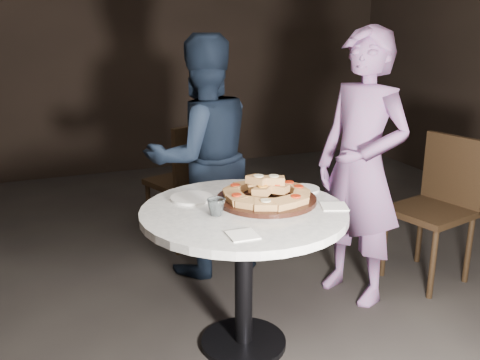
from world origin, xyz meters
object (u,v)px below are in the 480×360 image
object	(u,v)px
serving_board	(266,199)
chair_right	(440,198)
diner_teal	(361,168)
focaccia_pile	(267,190)
diner_navy	(202,158)
chair_far	(190,176)
water_glass	(216,207)
table	(244,236)

from	to	relation	value
serving_board	chair_right	xyz separation A→B (m)	(1.31, 0.23, -0.23)
serving_board	diner_teal	distance (m)	0.72
serving_board	focaccia_pile	world-z (taller)	focaccia_pile
chair_right	diner_navy	distance (m)	1.53
chair_far	chair_right	size ratio (longest dim) A/B	1.00
serving_board	diner_teal	bearing A→B (deg)	16.50
serving_board	chair_far	distance (m)	1.32
water_glass	chair_far	bearing A→B (deg)	78.96
chair_far	focaccia_pile	bearing A→B (deg)	70.82
chair_right	diner_teal	world-z (taller)	diner_teal
water_glass	chair_far	xyz separation A→B (m)	(0.27, 1.39, -0.25)
chair_far	chair_right	xyz separation A→B (m)	(1.33, -1.07, -0.00)
focaccia_pile	chair_far	bearing A→B (deg)	91.18
focaccia_pile	diner_navy	xyz separation A→B (m)	(-0.06, 0.87, -0.03)
chair_far	diner_teal	distance (m)	1.33
serving_board	water_glass	distance (m)	0.31
focaccia_pile	chair_far	xyz separation A→B (m)	(-0.03, 1.29, -0.27)
chair_far	diner_teal	size ratio (longest dim) A/B	0.58
focaccia_pile	table	bearing A→B (deg)	-156.93
table	serving_board	distance (m)	0.22
chair_far	chair_right	distance (m)	1.71
diner_teal	table	bearing A→B (deg)	-92.58
focaccia_pile	chair_right	xyz separation A→B (m)	(1.31, 0.22, -0.27)
chair_far	chair_right	world-z (taller)	chair_far
serving_board	water_glass	xyz separation A→B (m)	(-0.30, -0.09, 0.03)
diner_navy	serving_board	bearing A→B (deg)	87.82
serving_board	water_glass	size ratio (longest dim) A/B	5.82
focaccia_pile	chair_far	size ratio (longest dim) A/B	0.48
focaccia_pile	diner_teal	world-z (taller)	diner_teal
water_glass	diner_teal	bearing A→B (deg)	16.86
serving_board	chair_right	distance (m)	1.35
focaccia_pile	diner_navy	distance (m)	0.87
chair_right	diner_teal	bearing A→B (deg)	-101.62
water_glass	diner_navy	world-z (taller)	diner_navy
focaccia_pile	water_glass	size ratio (longest dim) A/B	5.17
chair_right	diner_navy	xyz separation A→B (m)	(-1.37, 0.65, 0.24)
focaccia_pile	chair_far	world-z (taller)	chair_far
water_glass	chair_right	bearing A→B (deg)	11.28
serving_board	diner_navy	distance (m)	0.88
diner_navy	diner_teal	size ratio (longest dim) A/B	0.97
focaccia_pile	diner_teal	bearing A→B (deg)	16.37
focaccia_pile	chair_right	bearing A→B (deg)	9.71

